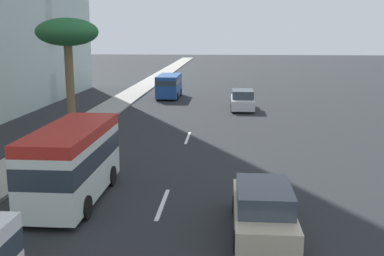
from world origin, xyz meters
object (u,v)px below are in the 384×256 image
at_px(palm_tree, 67,36).
at_px(car_fourth, 263,210).
at_px(car_sixth, 242,100).
at_px(minibus_lead, 73,160).
at_px(van_second, 169,85).

bearing_deg(palm_tree, car_fourth, -140.47).
distance_m(car_fourth, car_sixth, 24.13).
bearing_deg(minibus_lead, car_fourth, 71.07).
relative_size(car_fourth, car_sixth, 1.07).
relative_size(minibus_lead, car_sixth, 1.39).
relative_size(car_fourth, palm_tree, 0.68).
height_order(minibus_lead, car_fourth, minibus_lead).
xyz_separation_m(car_fourth, car_sixth, (24.13, -0.09, 0.01)).
bearing_deg(car_sixth, minibus_lead, 161.74).
bearing_deg(car_fourth, minibus_lead, 71.07).
height_order(car_fourth, car_sixth, car_sixth).
height_order(car_fourth, palm_tree, palm_tree).
bearing_deg(palm_tree, car_sixth, -44.23).
bearing_deg(palm_tree, van_second, -12.01).
bearing_deg(van_second, minibus_lead, -0.24).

